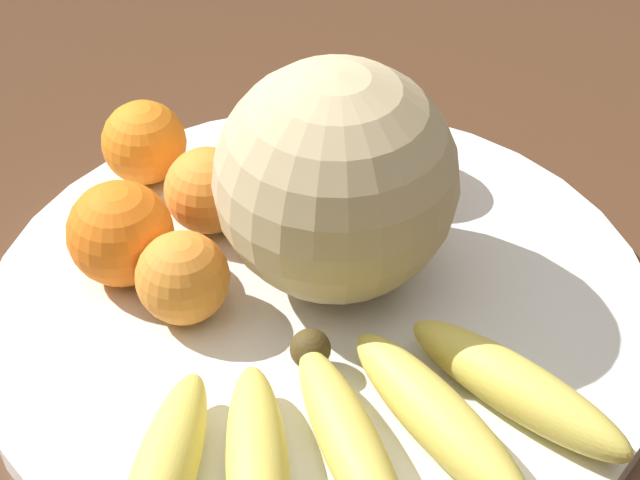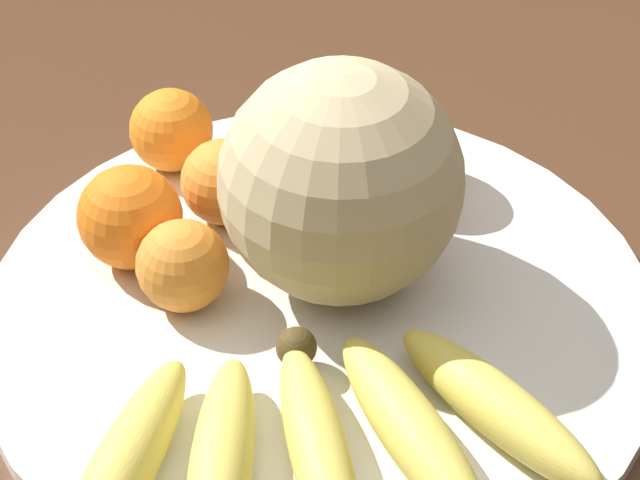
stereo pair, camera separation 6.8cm
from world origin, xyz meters
The scene contains 11 objects.
kitchen_table centered at (0.00, 0.00, 0.64)m, with size 1.33×0.96×0.74m.
fruit_bowl centered at (-0.05, -0.01, 0.75)m, with size 0.45×0.45×0.02m.
melon centered at (-0.08, 0.00, 0.84)m, with size 0.16×0.16×0.16m.
banana_bunch centered at (0.08, 0.03, 0.78)m, with size 0.25×0.28×0.04m.
orange_front_left centered at (-0.05, -0.14, 0.79)m, with size 0.07×0.07×0.07m.
orange_front_right centered at (-0.19, 0.01, 0.79)m, with size 0.07×0.07×0.07m.
orange_mid_center centered at (-0.11, -0.10, 0.79)m, with size 0.06×0.06×0.06m.
orange_back_left centered at (-0.18, -0.06, 0.79)m, with size 0.06×0.06×0.06m.
orange_back_right centered at (-0.16, -0.16, 0.79)m, with size 0.06×0.06×0.06m.
orange_top_small centered at (-0.02, -0.09, 0.79)m, with size 0.06×0.06×0.06m.
produce_tag centered at (-0.14, -0.05, 0.76)m, with size 0.09×0.10×0.00m.
Camera 2 is at (0.44, 0.15, 1.25)m, focal length 60.00 mm.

